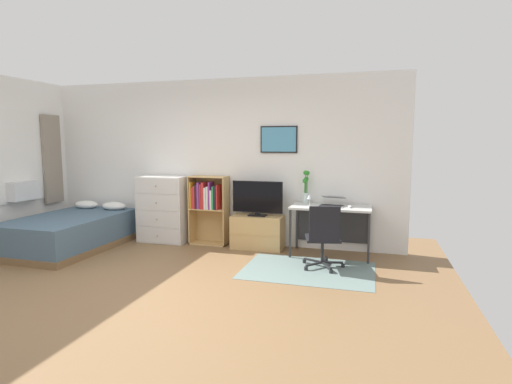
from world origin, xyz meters
name	(u,v)px	position (x,y,z in m)	size (l,w,h in m)	color
ground_plane	(138,291)	(0.00, 0.00, 0.00)	(7.20, 7.20, 0.00)	brown
wall_back_with_posters	(217,162)	(0.01, 2.43, 1.35)	(6.12, 0.09, 2.70)	white
area_rug	(308,270)	(1.74, 1.27, 0.00)	(1.70, 1.20, 0.01)	slate
bed	(71,232)	(-2.07, 1.36, 0.26)	(1.30, 2.02, 0.65)	brown
dresser	(163,209)	(-0.86, 2.15, 0.56)	(0.82, 0.46, 1.11)	silver
bookshelf	(207,203)	(-0.08, 2.21, 0.68)	(0.62, 0.30, 1.13)	tan
tv_stand	(258,232)	(0.79, 2.17, 0.26)	(0.81, 0.41, 0.52)	tan
television	(257,199)	(0.79, 2.15, 0.80)	(0.81, 0.16, 0.55)	black
desk	(331,214)	(1.94, 2.15, 0.60)	(1.16, 0.60, 0.74)	silver
office_chair	(323,235)	(1.92, 1.38, 0.46)	(0.58, 0.57, 0.86)	#232326
laptop	(332,202)	(1.96, 2.13, 0.80)	(0.39, 0.42, 0.16)	#B7B7BC
computer_mouse	(350,207)	(2.22, 2.02, 0.76)	(0.06, 0.10, 0.03)	silver
bamboo_vase	(306,187)	(1.53, 2.28, 0.99)	(0.11, 0.11, 0.51)	silver
wine_glass	(309,197)	(1.64, 1.99, 0.87)	(0.07, 0.07, 0.18)	silver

